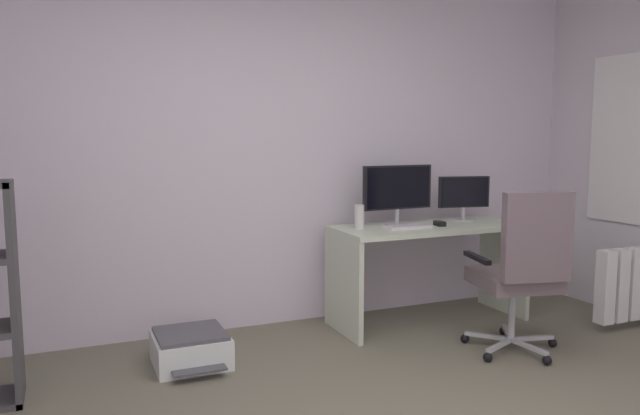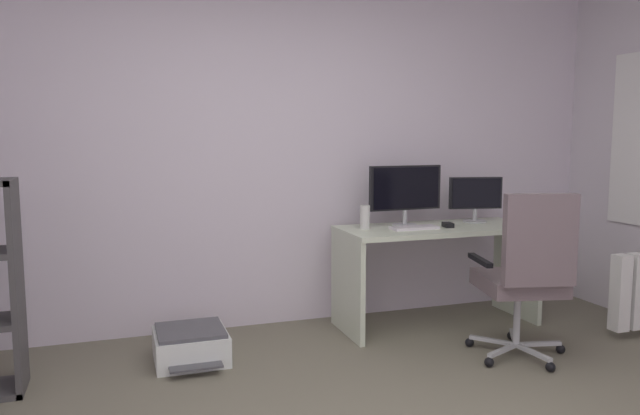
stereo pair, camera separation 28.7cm
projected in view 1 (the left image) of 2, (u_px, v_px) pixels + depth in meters
wall_back at (247, 142)px, 4.35m from camera, size 5.59×0.10×2.71m
desk at (429, 251)px, 4.51m from camera, size 1.45×0.59×0.74m
monitor_main at (398, 189)px, 4.46m from camera, size 0.58×0.18×0.44m
monitor_secondary at (464, 195)px, 4.70m from camera, size 0.41×0.18×0.35m
keyboard at (408, 227)px, 4.34m from camera, size 0.34×0.14×0.02m
computer_mouse at (440, 223)px, 4.45m from camera, size 0.07×0.11×0.03m
desktop_speaker at (359, 217)px, 4.31m from camera, size 0.07×0.07×0.17m
office_chair at (522, 267)px, 3.79m from camera, size 0.63×0.64×1.07m
printer at (191, 348)px, 3.70m from camera, size 0.44×0.52×0.21m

